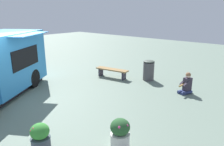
% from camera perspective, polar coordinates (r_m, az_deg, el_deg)
% --- Properties ---
extents(ground_plane, '(40.00, 40.00, 0.00)m').
position_cam_1_polar(ground_plane, '(9.23, -21.75, -5.84)').
color(ground_plane, slate).
extents(person_customer, '(0.60, 0.81, 0.89)m').
position_cam_1_polar(person_customer, '(9.34, 19.33, -3.11)').
color(person_customer, navy).
rests_on(person_customer, ground_plane).
extents(planter_flowering_near, '(0.51, 0.51, 0.76)m').
position_cam_1_polar(planter_flowering_near, '(5.49, 2.18, -15.67)').
color(planter_flowering_near, silver).
rests_on(planter_flowering_near, ground_plane).
extents(planter_flowering_far, '(0.50, 0.50, 0.63)m').
position_cam_1_polar(planter_flowering_far, '(5.80, -18.67, -15.56)').
color(planter_flowering_far, '#4B525E').
rests_on(planter_flowering_far, ground_plane).
extents(plaza_bench, '(1.77, 0.68, 0.45)m').
position_cam_1_polar(plaza_bench, '(10.89, -0.01, 0.56)').
color(plaza_bench, '#977345').
rests_on(plaza_bench, ground_plane).
extents(trash_bin, '(0.54, 0.54, 0.99)m').
position_cam_1_polar(trash_bin, '(10.62, 9.77, 0.79)').
color(trash_bin, '#4D494C').
rests_on(trash_bin, ground_plane).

